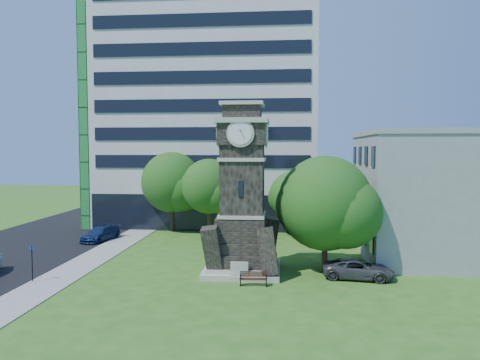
# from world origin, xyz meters

# --- Properties ---
(ground) EXTENTS (160.00, 160.00, 0.00)m
(ground) POSITION_xyz_m (0.00, 0.00, 0.00)
(ground) COLOR #2B5F1B
(ground) RESTS_ON ground
(sidewalk) EXTENTS (3.00, 70.00, 0.06)m
(sidewalk) POSITION_xyz_m (-9.50, 5.00, 0.03)
(sidewalk) COLOR gray
(sidewalk) RESTS_ON ground
(clock_tower) EXTENTS (5.40, 5.40, 12.22)m
(clock_tower) POSITION_xyz_m (3.00, 2.00, 5.28)
(clock_tower) COLOR beige
(clock_tower) RESTS_ON ground
(office_tall) EXTENTS (26.20, 15.11, 28.60)m
(office_tall) POSITION_xyz_m (-3.20, 25.84, 14.22)
(office_tall) COLOR silver
(office_tall) RESTS_ON ground
(office_low) EXTENTS (15.20, 12.20, 10.40)m
(office_low) POSITION_xyz_m (19.97, 8.00, 5.21)
(office_low) COLOR #989B9D
(office_low) RESTS_ON ground
(car_street_north) EXTENTS (3.05, 5.08, 1.38)m
(car_street_north) POSITION_xyz_m (-11.87, 12.33, 0.69)
(car_street_north) COLOR navy
(car_street_north) RESTS_ON ground
(car_east_lot) EXTENTS (5.06, 2.84, 1.33)m
(car_east_lot) POSITION_xyz_m (11.11, 0.96, 0.67)
(car_east_lot) COLOR #48484C
(car_east_lot) RESTS_ON ground
(park_bench) EXTENTS (1.79, 0.48, 0.93)m
(park_bench) POSITION_xyz_m (4.01, -1.34, 0.49)
(park_bench) COLOR black
(park_bench) RESTS_ON ground
(street_sign) EXTENTS (0.58, 0.06, 2.43)m
(street_sign) POSITION_xyz_m (-10.81, -1.96, 1.52)
(street_sign) COLOR black
(street_sign) RESTS_ON ground
(tree_nw) EXTENTS (7.25, 6.59, 8.64)m
(tree_nw) POSITION_xyz_m (-6.06, 18.33, 5.13)
(tree_nw) COLOR #332114
(tree_nw) RESTS_ON ground
(tree_nc) EXTENTS (6.04, 5.49, 7.99)m
(tree_nc) POSITION_xyz_m (-1.37, 14.52, 5.03)
(tree_nc) COLOR #332114
(tree_nc) RESTS_ON ground
(tree_ne) EXTENTS (5.66, 5.15, 6.72)m
(tree_ne) POSITION_xyz_m (7.10, 16.55, 3.98)
(tree_ne) COLOR #332114
(tree_ne) RESTS_ON ground
(tree_east) EXTENTS (7.57, 6.88, 8.46)m
(tree_east) POSITION_xyz_m (9.05, 2.74, 4.82)
(tree_east) COLOR #332114
(tree_east) RESTS_ON ground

